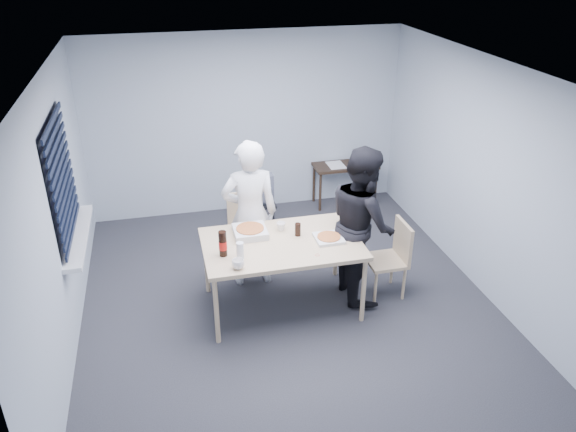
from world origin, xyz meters
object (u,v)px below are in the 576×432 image
object	(u,v)px
person_white	(250,214)
backpack	(263,190)
dining_table	(282,247)
chair_far	(246,223)
chair_right	(393,254)
side_table	(345,169)
mug_a	(238,264)
soda_bottle	(223,244)
stool	(263,210)
person_black	(362,223)
mug_b	(281,226)

from	to	relation	value
person_white	backpack	bearing A→B (deg)	-107.72
dining_table	chair_far	xyz separation A→B (m)	(-0.21, 1.09, -0.24)
dining_table	chair_far	bearing A→B (deg)	101.07
chair_right	side_table	distance (m)	2.43
mug_a	soda_bottle	xyz separation A→B (m)	(-0.11, 0.28, 0.08)
stool	person_white	bearing A→B (deg)	-107.55
stool	soda_bottle	distance (m)	2.12
mug_a	soda_bottle	bearing A→B (deg)	111.20
backpack	side_table	bearing A→B (deg)	0.76
person_white	person_black	distance (m)	1.26
mug_a	soda_bottle	distance (m)	0.31
chair_far	mug_a	xyz separation A→B (m)	(-0.31, -1.50, 0.35)
person_white	person_black	size ratio (longest dim) A/B	1.00
side_table	mug_b	distance (m)	2.60
chair_right	mug_a	distance (m)	1.88
person_black	stool	size ratio (longest dim) A/B	3.89
chair_far	backpack	bearing A→B (deg)	61.74
dining_table	person_black	world-z (taller)	person_black
side_table	mug_a	bearing A→B (deg)	-126.44
dining_table	chair_right	bearing A→B (deg)	-1.58
dining_table	mug_a	distance (m)	0.68
chair_right	person_black	bearing A→B (deg)	162.94
chair_far	mug_b	xyz separation A→B (m)	(0.27, -0.83, 0.35)
dining_table	soda_bottle	distance (m)	0.68
chair_far	chair_right	xyz separation A→B (m)	(1.49, -1.12, 0.00)
dining_table	side_table	size ratio (longest dim) A/B	1.75
chair_right	person_black	size ratio (longest dim) A/B	0.50
dining_table	side_table	xyz separation A→B (m)	(1.53, 2.38, -0.20)
side_table	stool	size ratio (longest dim) A/B	2.10
soda_bottle	dining_table	bearing A→B (deg)	11.48
dining_table	person_white	distance (m)	0.64
mug_a	mug_b	bearing A→B (deg)	48.98
dining_table	stool	xyz separation A→B (m)	(0.13, 1.75, -0.41)
person_black	chair_right	bearing A→B (deg)	-107.06
stool	backpack	distance (m)	0.31
chair_right	stool	size ratio (longest dim) A/B	1.96
side_table	chair_right	bearing A→B (deg)	-95.86
chair_far	stool	xyz separation A→B (m)	(0.35, 0.66, -0.17)
person_white	mug_b	size ratio (longest dim) A/B	17.70
mug_a	backpack	bearing A→B (deg)	72.82
person_black	side_table	size ratio (longest dim) A/B	1.85
person_black	side_table	xyz separation A→B (m)	(0.60, 2.30, -0.33)
person_black	backpack	bearing A→B (deg)	25.43
chair_far	person_black	xyz separation A→B (m)	(1.14, -1.01, 0.37)
dining_table	mug_b	world-z (taller)	mug_b
mug_b	soda_bottle	bearing A→B (deg)	-150.54
chair_right	soda_bottle	xyz separation A→B (m)	(-1.92, -0.09, 0.43)
stool	backpack	xyz separation A→B (m)	(-0.00, -0.01, 0.31)
dining_table	mug_b	size ratio (longest dim) A/B	16.68
person_black	soda_bottle	size ratio (longest dim) A/B	6.49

